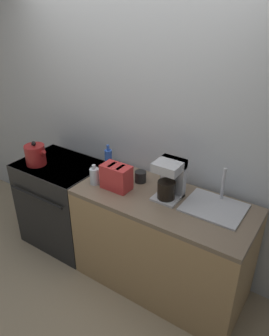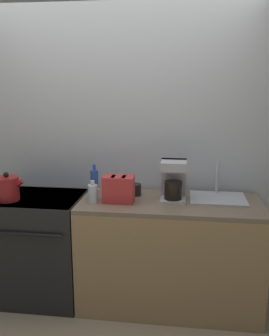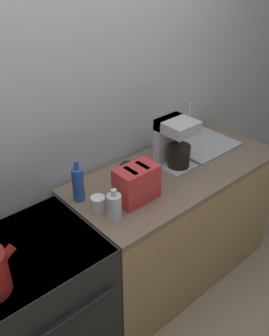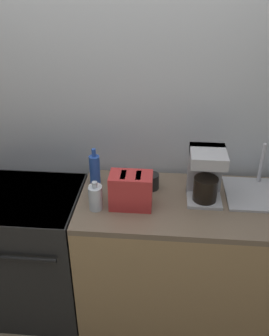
# 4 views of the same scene
# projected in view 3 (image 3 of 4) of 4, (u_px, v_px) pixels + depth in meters

# --- Properties ---
(wall_back) EXTENTS (8.00, 0.05, 2.60)m
(wall_back) POSITION_uv_depth(u_px,v_px,m) (70.00, 116.00, 2.16)
(wall_back) COLOR silver
(wall_back) RESTS_ON ground_plane
(stove) EXTENTS (0.79, 0.64, 0.90)m
(stove) POSITION_uv_depth(u_px,v_px,m) (29.00, 316.00, 1.99)
(stove) COLOR black
(stove) RESTS_ON ground_plane
(counter_block) EXTENTS (1.46, 0.65, 0.90)m
(counter_block) POSITION_uv_depth(u_px,v_px,m) (173.00, 223.00, 2.65)
(counter_block) COLOR tan
(counter_block) RESTS_ON ground_plane
(toaster) EXTENTS (0.24, 0.15, 0.21)m
(toaster) POSITION_uv_depth(u_px,v_px,m) (137.00, 184.00, 2.08)
(toaster) COLOR red
(toaster) RESTS_ON counter_block
(coffee_maker) EXTENTS (0.20, 0.22, 0.33)m
(coffee_maker) POSITION_uv_depth(u_px,v_px,m) (174.00, 142.00, 2.37)
(coffee_maker) COLOR #B7B7BC
(coffee_maker) RESTS_ON counter_block
(sink_tray) EXTENTS (0.45, 0.37, 0.28)m
(sink_tray) POSITION_uv_depth(u_px,v_px,m) (202.00, 143.00, 2.69)
(sink_tray) COLOR #B7B7BC
(sink_tray) RESTS_ON counter_block
(bottle_blue) EXTENTS (0.07, 0.07, 0.25)m
(bottle_blue) POSITION_uv_depth(u_px,v_px,m) (78.00, 184.00, 2.08)
(bottle_blue) COLOR #2D56B7
(bottle_blue) RESTS_ON counter_block
(bottle_clear) EXTENTS (0.08, 0.08, 0.18)m
(bottle_clear) POSITION_uv_depth(u_px,v_px,m) (114.00, 206.00, 1.96)
(bottle_clear) COLOR silver
(bottle_clear) RESTS_ON counter_block
(cup_white) EXTENTS (0.08, 0.08, 0.08)m
(cup_white) POSITION_uv_depth(u_px,v_px,m) (98.00, 203.00, 2.04)
(cup_white) COLOR white
(cup_white) RESTS_ON counter_block
(cup_black) EXTENTS (0.10, 0.10, 0.10)m
(cup_black) POSITION_uv_depth(u_px,v_px,m) (128.00, 171.00, 2.30)
(cup_black) COLOR black
(cup_black) RESTS_ON counter_block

